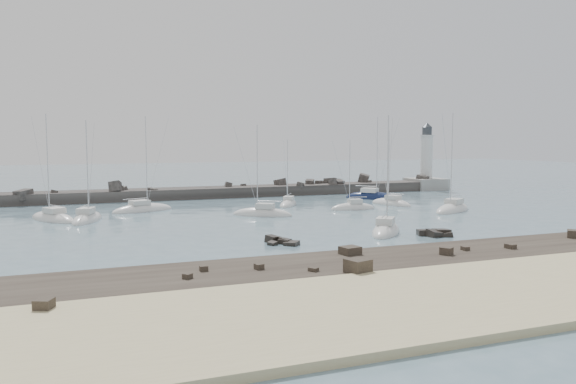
# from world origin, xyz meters

# --- Properties ---
(ground) EXTENTS (400.00, 400.00, 0.00)m
(ground) POSITION_xyz_m (0.00, 0.00, 0.00)
(ground) COLOR slate
(ground) RESTS_ON ground
(sand_strip) EXTENTS (140.00, 14.00, 1.00)m
(sand_strip) POSITION_xyz_m (0.00, -32.00, 0.00)
(sand_strip) COLOR #C8BB8A
(sand_strip) RESTS_ON ground
(rock_shelf) EXTENTS (140.00, 12.17, 1.74)m
(rock_shelf) POSITION_xyz_m (0.19, -21.99, 0.01)
(rock_shelf) COLOR black
(rock_shelf) RESTS_ON ground
(rock_cluster_near) EXTENTS (3.20, 4.66, 1.33)m
(rock_cluster_near) POSITION_xyz_m (-3.16, -9.30, 0.07)
(rock_cluster_near) COLOR black
(rock_cluster_near) RESTS_ON ground
(rock_cluster_far) EXTENTS (3.52, 3.23, 1.66)m
(rock_cluster_far) POSITION_xyz_m (13.82, -11.20, 0.07)
(rock_cluster_far) COLOR black
(rock_cluster_far) RESTS_ON ground
(breakwater) EXTENTS (115.00, 7.47, 5.42)m
(breakwater) POSITION_xyz_m (-7.73, 38.00, 0.30)
(breakwater) COLOR #2E2B29
(breakwater) RESTS_ON ground
(lighthouse) EXTENTS (7.00, 7.00, 14.60)m
(lighthouse) POSITION_xyz_m (47.00, 38.00, 3.09)
(lighthouse) COLOR gray
(lighthouse) RESTS_ON ground
(sailboat_1) EXTENTS (7.13, 9.47, 14.58)m
(sailboat_1) POSITION_xyz_m (-24.77, 16.33, 0.14)
(sailboat_1) COLOR silver
(sailboat_1) RESTS_ON ground
(sailboat_3) EXTENTS (5.38, 9.09, 13.80)m
(sailboat_3) POSITION_xyz_m (-20.71, 14.18, 0.15)
(sailboat_3) COLOR silver
(sailboat_3) RESTS_ON ground
(sailboat_4) EXTENTS (9.82, 6.08, 14.71)m
(sailboat_4) POSITION_xyz_m (-12.94, 21.84, 0.13)
(sailboat_4) COLOR silver
(sailboat_4) RESTS_ON ground
(sailboat_5) EXTENTS (8.31, 6.96, 13.31)m
(sailboat_5) POSITION_xyz_m (1.63, 10.95, 0.15)
(sailboat_5) COLOR silver
(sailboat_5) RESTS_ON ground
(sailboat_6) EXTENTS (5.69, 7.09, 11.22)m
(sailboat_6) POSITION_xyz_m (9.26, 20.81, 0.13)
(sailboat_6) COLOR silver
(sailboat_6) RESTS_ON ground
(sailboat_7) EXTENTS (7.68, 8.56, 14.04)m
(sailboat_7) POSITION_xyz_m (9.66, -7.69, 0.15)
(sailboat_7) COLOR silver
(sailboat_7) RESTS_ON ground
(sailboat_8) EXTENTS (8.77, 9.30, 15.45)m
(sailboat_8) POSITION_xyz_m (26.84, 25.26, 0.15)
(sailboat_8) COLOR #0D1839
(sailboat_8) RESTS_ON ground
(sailboat_9) EXTENTS (7.10, 2.79, 11.15)m
(sailboat_9) POSITION_xyz_m (16.39, 12.69, 0.14)
(sailboat_9) COLOR silver
(sailboat_9) RESTS_ON ground
(sailboat_10) EXTENTS (4.53, 8.34, 12.64)m
(sailboat_10) POSITION_xyz_m (24.87, 15.79, 0.14)
(sailboat_10) COLOR silver
(sailboat_10) RESTS_ON ground
(sailboat_11) EXTENTS (9.78, 7.44, 15.15)m
(sailboat_11) POSITION_xyz_m (28.77, 5.53, 0.15)
(sailboat_11) COLOR silver
(sailboat_11) RESTS_ON ground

